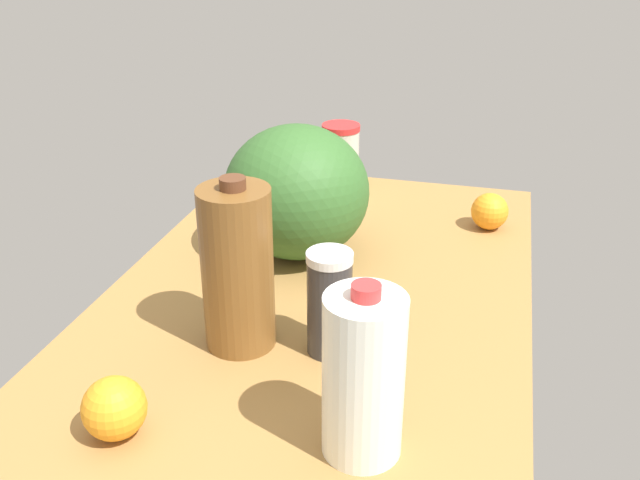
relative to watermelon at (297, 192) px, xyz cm
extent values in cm
cube|color=olive|center=(13.44, 8.31, -14.76)|extent=(120.00, 76.00, 3.00)
ellipsoid|color=#326028|center=(0.00, 0.00, 0.00)|extent=(28.69, 28.69, 26.52)
cylinder|color=white|center=(53.15, 24.39, -1.89)|extent=(10.43, 10.43, 22.75)
cylinder|color=red|center=(53.15, 24.39, 10.39)|extent=(3.65, 3.65, 1.80)
cylinder|color=#302E31|center=(32.41, 14.82, -5.25)|extent=(7.01, 7.01, 16.02)
cylinder|color=silver|center=(32.41, 14.82, 3.46)|extent=(7.22, 7.22, 1.40)
cylinder|color=beige|center=(-34.76, 0.74, -5.43)|extent=(8.86, 8.86, 15.65)
cylinder|color=red|center=(-34.76, 0.74, 3.09)|extent=(9.13, 9.13, 1.40)
cylinder|color=brown|center=(33.61, 0.36, 0.08)|extent=(11.33, 11.33, 26.68)
cylinder|color=#59331E|center=(33.61, 0.36, 14.32)|extent=(3.96, 3.96, 1.80)
sphere|color=orange|center=(-22.01, 37.11, -9.24)|extent=(8.03, 8.03, 8.03)
sphere|color=orange|center=(58.86, -7.92, -8.92)|extent=(8.67, 8.67, 8.67)
camera|label=1|loc=(124.83, 37.68, 51.93)|focal=40.00mm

